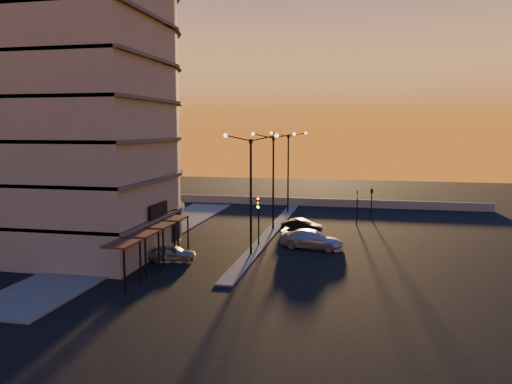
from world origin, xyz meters
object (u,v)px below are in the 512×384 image
object	(u,v)px
traffic_light_main	(258,213)
car_wagon	(312,239)
car_hatchback	(172,253)
streetlamp_mid	(273,173)
car_sedan	(302,226)

from	to	relation	value
traffic_light_main	car_wagon	world-z (taller)	traffic_light_main
car_wagon	car_hatchback	bearing A→B (deg)	132.13
streetlamp_mid	traffic_light_main	xyz separation A→B (m)	(0.00, -7.13, -2.70)
streetlamp_mid	car_sedan	distance (m)	5.78
streetlamp_mid	car_sedan	size ratio (longest dim) A/B	2.48
traffic_light_main	car_hatchback	size ratio (longest dim) A/B	1.18
traffic_light_main	car_hatchback	distance (m)	8.21
car_hatchback	car_wagon	distance (m)	11.65
car_sedan	car_wagon	size ratio (longest dim) A/B	0.74
car_hatchback	car_wagon	xyz separation A→B (m)	(9.96, 6.05, 0.14)
car_wagon	traffic_light_main	bearing A→B (deg)	105.33
streetlamp_mid	car_wagon	size ratio (longest dim) A/B	1.82
car_sedan	car_hatchback	bearing A→B (deg)	152.52
traffic_light_main	car_sedan	size ratio (longest dim) A/B	1.11
traffic_light_main	car_hatchback	world-z (taller)	traffic_light_main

